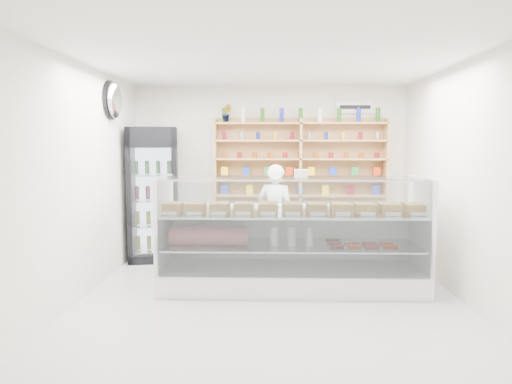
{
  "coord_description": "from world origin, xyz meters",
  "views": [
    {
      "loc": [
        -0.03,
        -5.18,
        1.83
      ],
      "look_at": [
        -0.19,
        0.9,
        1.2
      ],
      "focal_mm": 32.0,
      "sensor_mm": 36.0,
      "label": 1
    }
  ],
  "objects": [
    {
      "name": "security_mirror",
      "position": [
        -2.17,
        1.2,
        2.45
      ],
      "size": [
        0.15,
        0.5,
        0.5
      ],
      "primitive_type": "ellipsoid",
      "color": "silver",
      "rests_on": "left_wall"
    },
    {
      "name": "wall_sign",
      "position": [
        1.4,
        2.47,
        2.45
      ],
      "size": [
        0.62,
        0.03,
        0.2
      ],
      "primitive_type": "cube",
      "color": "white",
      "rests_on": "back_wall"
    },
    {
      "name": "wall_shelving",
      "position": [
        0.5,
        2.34,
        1.59
      ],
      "size": [
        2.84,
        0.28,
        1.33
      ],
      "color": "tan",
      "rests_on": "back_wall"
    },
    {
      "name": "drinks_cooler",
      "position": [
        -1.85,
        1.98,
        1.05
      ],
      "size": [
        0.87,
        0.85,
        2.1
      ],
      "rotation": [
        0.0,
        0.0,
        0.17
      ],
      "color": "black",
      "rests_on": "floor"
    },
    {
      "name": "potted_plant",
      "position": [
        -0.71,
        2.34,
        2.34
      ],
      "size": [
        0.17,
        0.14,
        0.29
      ],
      "primitive_type": "imported",
      "rotation": [
        0.0,
        0.0,
        0.1
      ],
      "color": "#1E6626",
      "rests_on": "wall_shelving"
    },
    {
      "name": "shop_worker",
      "position": [
        0.08,
        1.65,
        0.77
      ],
      "size": [
        0.65,
        0.53,
        1.54
      ],
      "primitive_type": "imported",
      "rotation": [
        0.0,
        0.0,
        2.83
      ],
      "color": "silver",
      "rests_on": "floor"
    },
    {
      "name": "room",
      "position": [
        0.0,
        0.0,
        1.4
      ],
      "size": [
        5.0,
        5.0,
        5.0
      ],
      "color": "#BCBCC2",
      "rests_on": "ground"
    },
    {
      "name": "display_counter",
      "position": [
        0.27,
        0.53,
        0.38
      ],
      "size": [
        3.29,
        0.98,
        1.43
      ],
      "color": "white",
      "rests_on": "floor"
    }
  ]
}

